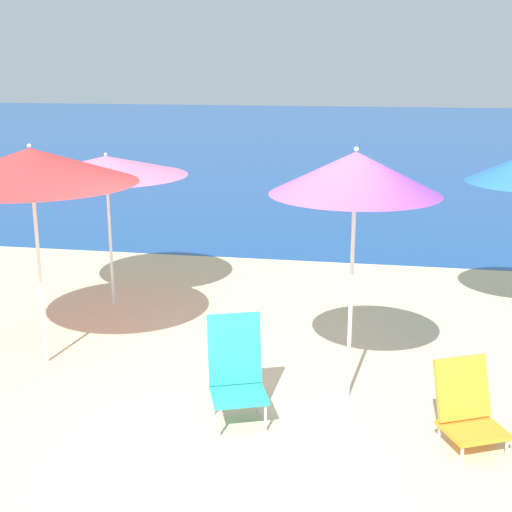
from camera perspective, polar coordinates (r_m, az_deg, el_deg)
ground_plane at (r=6.40m, az=-1.16°, el=-13.07°), size 60.00×60.00×0.00m
sea_water at (r=30.94m, az=8.22°, el=9.53°), size 60.00×40.00×0.01m
beach_umbrella_red at (r=7.32m, az=-17.57°, el=6.89°), size 2.08×2.08×2.27m
beach_umbrella_pink at (r=9.01m, az=-11.90°, el=7.07°), size 2.01×2.01×1.96m
beach_umbrella_purple at (r=6.23m, az=7.97°, el=6.56°), size 1.50×1.50×2.34m
beach_chair_teal at (r=6.27m, az=-1.59°, el=-9.01°), size 0.62×0.64×0.92m
beach_chair_orange at (r=6.19m, az=16.54°, el=-11.51°), size 0.64×0.66×0.69m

